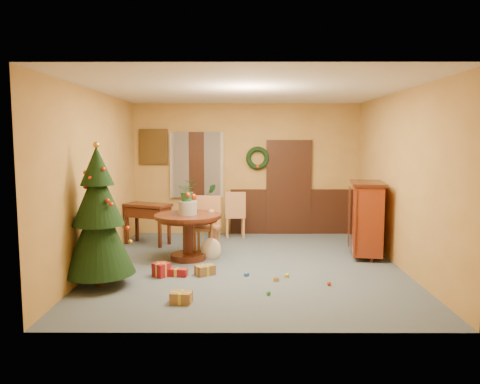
{
  "coord_description": "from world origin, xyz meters",
  "views": [
    {
      "loc": [
        -0.11,
        -7.67,
        2.11
      ],
      "look_at": [
        -0.13,
        0.4,
        1.2
      ],
      "focal_mm": 35.0,
      "sensor_mm": 36.0,
      "label": 1
    }
  ],
  "objects_px": {
    "christmas_tree": "(99,218)",
    "dining_table": "(188,228)",
    "chair_near": "(207,223)",
    "sideboard": "(367,217)",
    "writing_desk": "(148,214)"
  },
  "relations": [
    {
      "from": "dining_table",
      "to": "writing_desk",
      "type": "distance_m",
      "value": 1.53
    },
    {
      "from": "dining_table",
      "to": "sideboard",
      "type": "bearing_deg",
      "value": 4.42
    },
    {
      "from": "christmas_tree",
      "to": "sideboard",
      "type": "xyz_separation_m",
      "value": [
        4.3,
        1.75,
        -0.26
      ]
    },
    {
      "from": "writing_desk",
      "to": "sideboard",
      "type": "bearing_deg",
      "value": -12.98
    },
    {
      "from": "dining_table",
      "to": "chair_near",
      "type": "bearing_deg",
      "value": 56.68
    },
    {
      "from": "dining_table",
      "to": "writing_desk",
      "type": "height_order",
      "value": "writing_desk"
    },
    {
      "from": "chair_near",
      "to": "sideboard",
      "type": "distance_m",
      "value": 2.9
    },
    {
      "from": "chair_near",
      "to": "christmas_tree",
      "type": "height_order",
      "value": "christmas_tree"
    },
    {
      "from": "chair_near",
      "to": "sideboard",
      "type": "bearing_deg",
      "value": -4.38
    },
    {
      "from": "dining_table",
      "to": "sideboard",
      "type": "relative_size",
      "value": 0.86
    },
    {
      "from": "christmas_tree",
      "to": "sideboard",
      "type": "height_order",
      "value": "christmas_tree"
    },
    {
      "from": "christmas_tree",
      "to": "writing_desk",
      "type": "bearing_deg",
      "value": 86.74
    },
    {
      "from": "dining_table",
      "to": "writing_desk",
      "type": "xyz_separation_m",
      "value": [
        -0.95,
        1.2,
        0.06
      ]
    },
    {
      "from": "writing_desk",
      "to": "sideboard",
      "type": "xyz_separation_m",
      "value": [
        4.15,
        -0.96,
        0.1
      ]
    },
    {
      "from": "christmas_tree",
      "to": "dining_table",
      "type": "bearing_deg",
      "value": 53.67
    }
  ]
}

